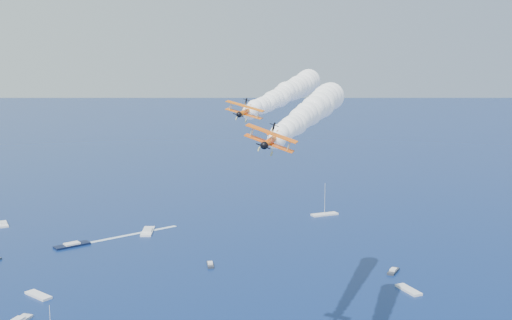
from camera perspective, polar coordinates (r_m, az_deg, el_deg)
biplane_lead at (r=120.54m, az=-1.02°, el=4.28°), size 10.24×10.75×6.60m
biplane_trail at (r=95.93m, az=1.27°, el=1.69°), size 11.30×11.71×7.56m
smoke_trail_lead at (r=144.10m, az=2.49°, el=5.89°), size 52.70×51.72×9.79m
smoke_trail_trail at (r=119.87m, az=4.64°, el=4.15°), size 52.73×52.28×9.79m
spectator_boats at (r=205.15m, az=-12.08°, el=-10.69°), size 227.89×187.78×0.70m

